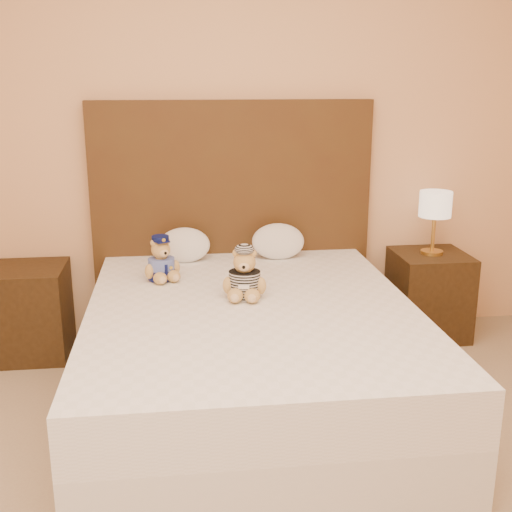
# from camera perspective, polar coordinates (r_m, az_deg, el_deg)

# --- Properties ---
(room_walls) EXTENTS (4.04, 4.52, 2.72)m
(room_walls) POSITION_cam_1_polar(r_m,az_deg,el_deg) (2.25, 1.94, 20.06)
(room_walls) COLOR #E8B17E
(room_walls) RESTS_ON ground
(bed) EXTENTS (1.60, 2.00, 0.55)m
(bed) POSITION_cam_1_polar(r_m,az_deg,el_deg) (3.27, -0.38, -8.90)
(bed) COLOR white
(bed) RESTS_ON ground
(headboard) EXTENTS (1.75, 0.08, 1.50)m
(headboard) POSITION_cam_1_polar(r_m,az_deg,el_deg) (4.08, -2.09, 3.12)
(headboard) COLOR #452E14
(headboard) RESTS_ON ground
(nightstand_left) EXTENTS (0.45, 0.45, 0.55)m
(nightstand_left) POSITION_cam_1_polar(r_m,az_deg,el_deg) (4.09, -19.50, -4.68)
(nightstand_left) COLOR #352311
(nightstand_left) RESTS_ON ground
(nightstand_right) EXTENTS (0.45, 0.45, 0.55)m
(nightstand_right) POSITION_cam_1_polar(r_m,az_deg,el_deg) (4.30, 15.09, -3.32)
(nightstand_right) COLOR #352311
(nightstand_right) RESTS_ON ground
(lamp) EXTENTS (0.20, 0.20, 0.40)m
(lamp) POSITION_cam_1_polar(r_m,az_deg,el_deg) (4.16, 15.65, 4.18)
(lamp) COLOR gold
(lamp) RESTS_ON nightstand_right
(teddy_police) EXTENTS (0.28, 0.27, 0.25)m
(teddy_police) POSITION_cam_1_polar(r_m,az_deg,el_deg) (3.55, -8.43, -0.20)
(teddy_police) COLOR #AA8442
(teddy_police) RESTS_ON bed
(teddy_prisoner) EXTENTS (0.27, 0.26, 0.26)m
(teddy_prisoner) POSITION_cam_1_polar(r_m,az_deg,el_deg) (3.23, -1.02, -1.54)
(teddy_prisoner) COLOR #AA8442
(teddy_prisoner) RESTS_ON bed
(pillow_left) EXTENTS (0.31, 0.20, 0.22)m
(pillow_left) POSITION_cam_1_polar(r_m,az_deg,el_deg) (3.91, -6.39, 1.12)
(pillow_left) COLOR white
(pillow_left) RESTS_ON bed
(pillow_right) EXTENTS (0.33, 0.21, 0.23)m
(pillow_right) POSITION_cam_1_polar(r_m,az_deg,el_deg) (3.96, 1.98, 1.46)
(pillow_right) COLOR white
(pillow_right) RESTS_ON bed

